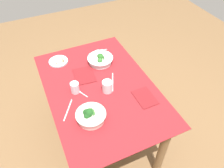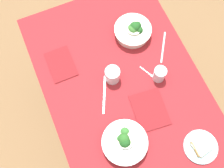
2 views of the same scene
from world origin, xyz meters
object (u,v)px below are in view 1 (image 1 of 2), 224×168
broccoli_bowl_far (91,116)px  fork_by_far_bowl (101,50)px  table_knife_left (68,110)px  water_glass_side (75,88)px  bread_side_plate (58,61)px  napkin_folded_lower (84,75)px  table_knife_right (113,82)px  napkin_folded_upper (145,98)px  broccoli_bowl_near (100,59)px  water_glass_center (107,86)px  fork_by_near_bowl (82,94)px

broccoli_bowl_far → fork_by_far_bowl: bearing=-27.5°
broccoli_bowl_far → table_knife_left: broccoli_bowl_far is taller
water_glass_side → broccoli_bowl_far: bearing=-176.5°
bread_side_plate → napkin_folded_lower: size_ratio=0.82×
napkin_folded_lower → table_knife_right: bearing=-132.6°
bread_side_plate → table_knife_right: bread_side_plate is taller
napkin_folded_upper → bread_side_plate: bearing=35.0°
broccoli_bowl_near → water_glass_center: size_ratio=2.40×
bread_side_plate → fork_by_far_bowl: bread_side_plate is taller
broccoli_bowl_near → broccoli_bowl_far: bearing=151.7°
broccoli_bowl_far → table_knife_right: size_ratio=0.99×
bread_side_plate → water_glass_center: 0.59m
fork_by_far_bowl → napkin_folded_lower: size_ratio=0.50×
table_knife_left → napkin_folded_upper: napkin_folded_upper is taller
water_glass_center → table_knife_left: 0.36m
bread_side_plate → table_knife_left: (-0.59, 0.08, -0.01)m
broccoli_bowl_far → fork_by_far_bowl: size_ratio=2.01×
fork_by_near_bowl → water_glass_center: bearing=-130.3°
fork_by_far_bowl → table_knife_right: (-0.46, 0.09, -0.00)m
broccoli_bowl_near → fork_by_near_bowl: (-0.31, 0.28, -0.03)m
table_knife_right → broccoli_bowl_near: bearing=23.4°
broccoli_bowl_far → napkin_folded_upper: 0.46m
fork_by_near_bowl → fork_by_far_bowl: bearing=-62.9°
water_glass_center → fork_by_far_bowl: (0.53, -0.17, -0.05)m
broccoli_bowl_near → table_knife_right: size_ratio=1.07×
bread_side_plate → napkin_folded_upper: bearing=-145.0°
table_knife_right → napkin_folded_upper: 0.31m
bread_side_plate → fork_by_near_bowl: bearing=-171.6°
broccoli_bowl_near → napkin_folded_lower: 0.23m
water_glass_side → napkin_folded_lower: size_ratio=0.43×
broccoli_bowl_near → bread_side_plate: 0.39m
broccoli_bowl_near → fork_by_far_bowl: 0.20m
water_glass_center → fork_by_near_bowl: bearing=75.8°
broccoli_bowl_far → table_knife_left: (0.15, 0.13, -0.04)m
napkin_folded_lower → napkin_folded_upper: bearing=-141.7°
broccoli_bowl_far → table_knife_left: bearing=40.9°
bread_side_plate → napkin_folded_lower: (-0.28, -0.15, -0.01)m
fork_by_far_bowl → napkin_folded_upper: bearing=111.4°
fork_by_near_bowl → broccoli_bowl_near: bearing=-68.5°
fork_by_near_bowl → napkin_folded_upper: (-0.24, -0.43, 0.00)m
broccoli_bowl_near → water_glass_side: broccoli_bowl_near is taller
water_glass_center → bread_side_plate: bearing=26.8°
broccoli_bowl_near → napkin_folded_upper: broccoli_bowl_near is taller
fork_by_far_bowl → fork_by_near_bowl: (-0.48, 0.36, 0.00)m
water_glass_center → napkin_folded_upper: (-0.19, -0.24, -0.05)m
bread_side_plate → napkin_folded_lower: bread_side_plate is taller
broccoli_bowl_near → fork_by_far_bowl: bearing=-24.7°
broccoli_bowl_far → fork_by_near_bowl: bearing=-5.3°
table_knife_right → fork_by_near_bowl: bearing=119.3°
water_glass_side → fork_by_near_bowl: 0.08m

